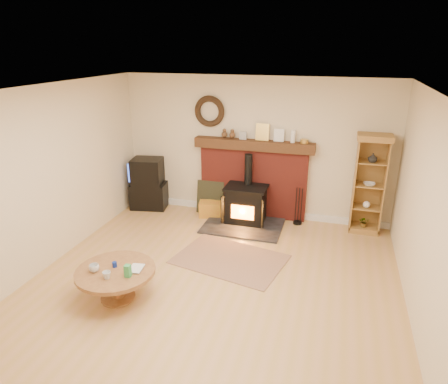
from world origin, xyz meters
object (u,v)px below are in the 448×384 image
(wood_stove, at_px, (245,206))
(curio_cabinet, at_px, (369,184))
(coffee_table, at_px, (116,275))
(tv_unit, at_px, (148,184))

(wood_stove, relative_size, curio_cabinet, 0.81)
(wood_stove, xyz_separation_m, coffee_table, (-1.04, -2.74, 0.01))
(wood_stove, distance_m, curio_cabinet, 2.17)
(wood_stove, bearing_deg, curio_cabinet, 7.66)
(coffee_table, bearing_deg, wood_stove, 69.22)
(coffee_table, bearing_deg, tv_unit, 108.65)
(curio_cabinet, bearing_deg, tv_unit, -178.84)
(wood_stove, bearing_deg, tv_unit, 174.47)
(curio_cabinet, height_order, coffee_table, curio_cabinet)
(tv_unit, height_order, coffee_table, tv_unit)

